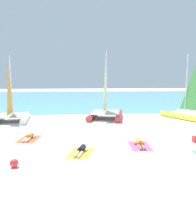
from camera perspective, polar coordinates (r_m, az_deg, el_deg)
name	(u,v)px	position (r m, az deg, el deg)	size (l,w,h in m)	color
ground_plane	(93,118)	(21.39, -1.18, -1.43)	(120.00, 120.00, 0.00)	white
ocean_water	(84,98)	(43.41, -3.46, 3.58)	(120.00, 40.00, 0.05)	#5BB2C1
sailboat_red	(106,109)	(20.93, 1.88, 0.86)	(3.93, 5.21, 6.09)	#CC3838
sailboat_yellow	(190,109)	(22.60, 21.85, 0.73)	(4.40, 5.25, 5.85)	yellow
sailboat_white	(11,112)	(20.85, -20.69, 0.07)	(3.14, 4.52, 5.55)	white
towel_leftmost	(29,139)	(14.58, -16.73, -6.43)	(1.10, 1.90, 0.01)	#EA5933
sunbather_leftmost	(29,137)	(14.61, -16.66, -5.89)	(0.63, 1.57, 0.30)	orange
towel_center_left	(81,153)	(11.54, -4.28, -10.02)	(1.10, 1.90, 0.01)	yellow
sunbather_center_left	(81,150)	(11.56, -4.20, -9.33)	(0.81, 1.55, 0.30)	black
towel_center_right	(140,146)	(12.80, 10.34, -8.27)	(1.10, 1.90, 0.01)	#D84C99
sunbather_center_right	(140,143)	(12.83, 10.30, -7.65)	(0.57, 1.57, 0.30)	orange
beach_ball	(14,163)	(10.29, -20.07, -11.81)	(0.36, 0.36, 0.36)	red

